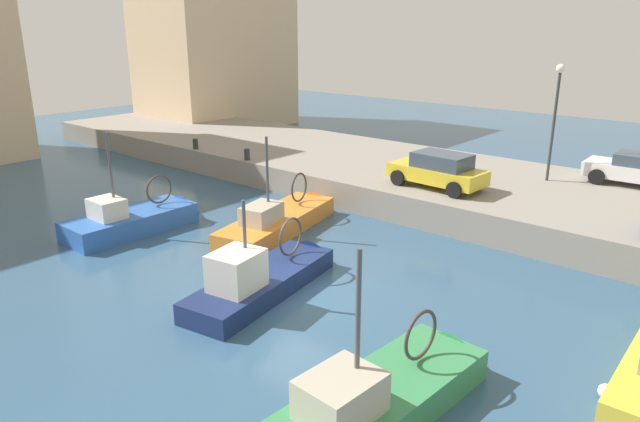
% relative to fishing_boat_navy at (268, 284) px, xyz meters
% --- Properties ---
extents(water_surface, '(80.00, 80.00, 0.00)m').
position_rel_fishing_boat_navy_xyz_m(water_surface, '(0.47, -0.72, -0.16)').
color(water_surface, '#335675').
rests_on(water_surface, ground).
extents(quay_wall, '(9.00, 56.00, 1.20)m').
position_rel_fishing_boat_navy_xyz_m(quay_wall, '(11.97, -0.72, 0.44)').
color(quay_wall, gray).
rests_on(quay_wall, ground).
extents(fishing_boat_navy, '(6.49, 2.61, 3.81)m').
position_rel_fishing_boat_navy_xyz_m(fishing_boat_navy, '(0.00, 0.00, 0.00)').
color(fishing_boat_navy, navy).
rests_on(fishing_boat_navy, ground).
extents(fishing_boat_blue, '(5.69, 2.26, 4.78)m').
position_rel_fishing_boat_navy_xyz_m(fishing_boat_blue, '(0.57, 7.59, -0.07)').
color(fishing_boat_blue, '#2D60B7').
rests_on(fishing_boat_blue, ground).
extents(fishing_boat_green, '(7.08, 2.37, 4.69)m').
position_rel_fishing_boat_navy_xyz_m(fishing_boat_green, '(-2.75, -5.93, -0.05)').
color(fishing_boat_green, '#388951').
rests_on(fishing_boat_green, ground).
extents(fishing_boat_orange, '(7.00, 3.17, 4.58)m').
position_rel_fishing_boat_navy_xyz_m(fishing_boat_orange, '(4.17, 3.40, -0.07)').
color(fishing_boat_orange, orange).
rests_on(fishing_boat_orange, ground).
extents(parked_car_yellow, '(2.04, 3.98, 1.44)m').
position_rel_fishing_boat_navy_xyz_m(parked_car_yellow, '(9.45, -0.30, 1.77)').
color(parked_car_yellow, gold).
rests_on(parked_car_yellow, quay_wall).
extents(mooring_bollard_mid, '(0.28, 0.28, 0.55)m').
position_rel_fishing_boat_navy_xyz_m(mooring_bollard_mid, '(7.82, 9.28, 1.31)').
color(mooring_bollard_mid, '#2D2D33').
rests_on(mooring_bollard_mid, quay_wall).
extents(mooring_bollard_north, '(0.28, 0.28, 0.55)m').
position_rel_fishing_boat_navy_xyz_m(mooring_bollard_north, '(7.82, 13.28, 1.31)').
color(mooring_bollard_north, '#2D2D33').
rests_on(mooring_bollard_north, quay_wall).
extents(quay_streetlamp, '(0.36, 0.36, 4.83)m').
position_rel_fishing_boat_navy_xyz_m(quay_streetlamp, '(13.47, -3.29, 4.29)').
color(quay_streetlamp, '#38383D').
rests_on(quay_streetlamp, quay_wall).
extents(waterfront_building_central, '(10.83, 7.18, 14.53)m').
position_rel_fishing_boat_navy_xyz_m(waterfront_building_central, '(17.88, 23.30, 7.12)').
color(waterfront_building_central, beige).
rests_on(waterfront_building_central, ground).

